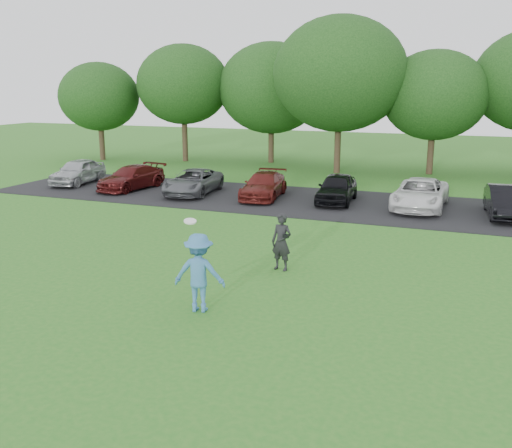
{
  "coord_description": "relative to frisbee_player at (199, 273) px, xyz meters",
  "views": [
    {
      "loc": [
        5.34,
        -10.38,
        4.97
      ],
      "look_at": [
        0.0,
        3.5,
        1.3
      ],
      "focal_mm": 40.0,
      "sensor_mm": 36.0,
      "label": 1
    }
  ],
  "objects": [
    {
      "name": "tree_row",
      "position": [
        1.66,
        22.39,
        4.01
      ],
      "size": [
        42.39,
        9.85,
        8.64
      ],
      "color": "#38281C",
      "rests_on": "ground"
    },
    {
      "name": "parking_lot",
      "position": [
        0.15,
        12.63,
        -0.88
      ],
      "size": [
        32.0,
        6.5,
        0.03
      ],
      "primitive_type": "cube",
      "color": "black",
      "rests_on": "ground"
    },
    {
      "name": "frisbee_player",
      "position": [
        0.0,
        0.0,
        0.0
      ],
      "size": [
        1.27,
        0.89,
        2.17
      ],
      "color": "teal",
      "rests_on": "ground"
    },
    {
      "name": "camera_bystander",
      "position": [
        0.79,
        3.4,
        -0.1
      ],
      "size": [
        0.63,
        0.48,
        1.58
      ],
      "color": "black",
      "rests_on": "ground"
    },
    {
      "name": "ground",
      "position": [
        0.15,
        -0.37,
        -0.89
      ],
      "size": [
        100.0,
        100.0,
        0.0
      ],
      "primitive_type": "plane",
      "color": "#267120",
      "rests_on": "ground"
    },
    {
      "name": "parked_cars",
      "position": [
        0.0,
        12.66,
        -0.29
      ],
      "size": [
        28.61,
        4.69,
        1.24
      ],
      "color": "#ABAEB2",
      "rests_on": "parking_lot"
    }
  ]
}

